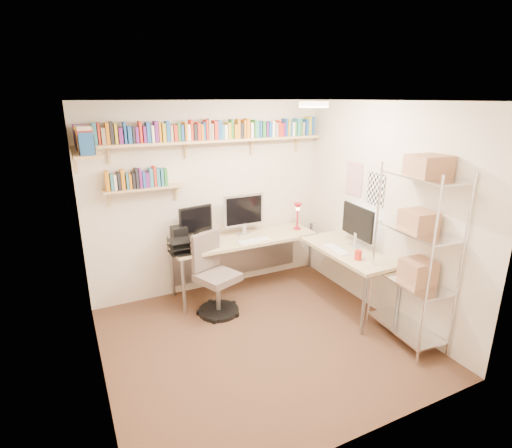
{
  "coord_description": "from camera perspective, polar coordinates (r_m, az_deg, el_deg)",
  "views": [
    {
      "loc": [
        -1.71,
        -3.36,
        2.53
      ],
      "look_at": [
        0.21,
        0.55,
        1.15
      ],
      "focal_mm": 28.0,
      "sensor_mm": 36.0,
      "label": 1
    }
  ],
  "objects": [
    {
      "name": "ground",
      "position": [
        4.54,
        0.66,
        -16.25
      ],
      "size": [
        3.2,
        3.2,
        0.0
      ],
      "primitive_type": "plane",
      "color": "#43291C",
      "rests_on": "ground"
    },
    {
      "name": "room_shell",
      "position": [
        3.9,
        0.8,
        3.04
      ],
      "size": [
        3.24,
        3.04,
        2.52
      ],
      "color": "beige",
      "rests_on": "ground"
    },
    {
      "name": "wall_shelves",
      "position": [
        4.85,
        -10.85,
        11.38
      ],
      "size": [
        3.12,
        1.09,
        0.8
      ],
      "color": "#DBB77B",
      "rests_on": "ground"
    },
    {
      "name": "corner_desk",
      "position": [
        5.14,
        0.9,
        -2.64
      ],
      "size": [
        2.33,
        1.93,
        1.31
      ],
      "color": "tan",
      "rests_on": "ground"
    },
    {
      "name": "office_chair",
      "position": [
        4.9,
        -5.94,
        -8.01
      ],
      "size": [
        0.57,
        0.58,
        0.99
      ],
      "rotation": [
        0.0,
        0.0,
        0.37
      ],
      "color": "black",
      "rests_on": "ground"
    },
    {
      "name": "wire_rack",
      "position": [
        4.3,
        22.3,
        -1.04
      ],
      "size": [
        0.47,
        0.86,
        2.01
      ],
      "rotation": [
        0.0,
        0.0,
        -0.09
      ],
      "color": "silver",
      "rests_on": "ground"
    }
  ]
}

